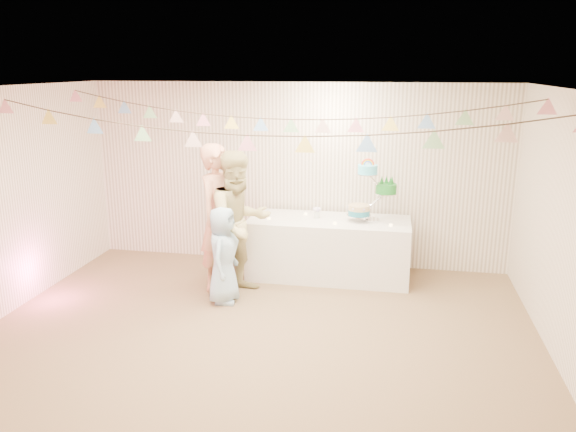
% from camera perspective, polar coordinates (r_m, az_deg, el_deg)
% --- Properties ---
extents(floor, '(6.00, 6.00, 0.00)m').
position_cam_1_polar(floor, '(6.14, -3.29, -12.26)').
color(floor, brown).
rests_on(floor, ground).
extents(ceiling, '(6.00, 6.00, 0.00)m').
position_cam_1_polar(ceiling, '(5.47, -3.71, 12.75)').
color(ceiling, white).
rests_on(ceiling, ground).
extents(back_wall, '(6.00, 6.00, 0.00)m').
position_cam_1_polar(back_wall, '(8.05, 0.84, 4.19)').
color(back_wall, white).
rests_on(back_wall, ground).
extents(front_wall, '(6.00, 6.00, 0.00)m').
position_cam_1_polar(front_wall, '(3.45, -13.82, -11.47)').
color(front_wall, white).
rests_on(front_wall, ground).
extents(right_wall, '(5.00, 5.00, 0.00)m').
position_cam_1_polar(right_wall, '(5.75, 26.95, -1.93)').
color(right_wall, white).
rests_on(right_wall, ground).
extents(table, '(2.16, 0.87, 0.81)m').
position_cam_1_polar(table, '(7.69, 4.15, -3.26)').
color(table, white).
rests_on(table, floor).
extents(cake_stand, '(0.70, 0.41, 0.78)m').
position_cam_1_polar(cake_stand, '(7.50, 8.48, 1.97)').
color(cake_stand, silver).
rests_on(cake_stand, table).
extents(cake_bottom, '(0.31, 0.31, 0.15)m').
position_cam_1_polar(cake_bottom, '(7.53, 7.23, -0.33)').
color(cake_bottom, teal).
rests_on(cake_bottom, cake_stand).
extents(cake_middle, '(0.27, 0.27, 0.22)m').
position_cam_1_polar(cake_middle, '(7.60, 9.85, 1.80)').
color(cake_middle, '#1A7824').
rests_on(cake_middle, cake_stand).
extents(cake_top_tier, '(0.25, 0.25, 0.19)m').
position_cam_1_polar(cake_top_tier, '(7.43, 8.07, 3.71)').
color(cake_top_tier, '#50DAFC').
rests_on(cake_top_tier, cake_stand).
extents(platter, '(0.32, 0.32, 0.02)m').
position_cam_1_polar(platter, '(7.61, 0.62, -0.65)').
color(platter, white).
rests_on(platter, table).
extents(posy, '(0.13, 0.13, 0.15)m').
position_cam_1_polar(posy, '(7.64, 2.95, -0.09)').
color(posy, white).
rests_on(posy, table).
extents(person_adult_a, '(0.63, 0.79, 1.89)m').
position_cam_1_polar(person_adult_a, '(7.19, -6.99, -0.15)').
color(person_adult_a, tan).
rests_on(person_adult_a, floor).
extents(person_adult_b, '(1.11, 1.12, 1.83)m').
position_cam_1_polar(person_adult_b, '(7.01, -4.97, -0.77)').
color(person_adult_b, tan).
rests_on(person_adult_b, floor).
extents(person_child, '(0.38, 0.59, 1.20)m').
position_cam_1_polar(person_child, '(6.85, -6.60, -3.96)').
color(person_child, '#9BC0DC').
rests_on(person_child, floor).
extents(bunting_back, '(5.60, 1.10, 0.40)m').
position_cam_1_polar(bunting_back, '(6.55, -1.26, 10.96)').
color(bunting_back, pink).
rests_on(bunting_back, ceiling).
extents(bunting_front, '(5.60, 0.90, 0.36)m').
position_cam_1_polar(bunting_front, '(5.29, -4.20, 9.63)').
color(bunting_front, '#72A5E5').
rests_on(bunting_front, ceiling).
extents(tealight_0, '(0.04, 0.04, 0.03)m').
position_cam_1_polar(tealight_0, '(7.56, -1.96, -0.24)').
color(tealight_0, '#FFD88C').
rests_on(tealight_0, table).
extents(tealight_1, '(0.04, 0.04, 0.03)m').
position_cam_1_polar(tealight_1, '(7.79, 1.80, 0.23)').
color(tealight_1, '#FFD88C').
rests_on(tealight_1, table).
extents(tealight_2, '(0.04, 0.04, 0.03)m').
position_cam_1_polar(tealight_2, '(7.35, 4.79, -0.72)').
color(tealight_2, '#FFD88C').
rests_on(tealight_2, table).
extents(tealight_3, '(0.04, 0.04, 0.03)m').
position_cam_1_polar(tealight_3, '(7.75, 6.97, 0.06)').
color(tealight_3, '#FFD88C').
rests_on(tealight_3, table).
extents(tealight_4, '(0.04, 0.04, 0.03)m').
position_cam_1_polar(tealight_4, '(7.35, 10.40, -0.91)').
color(tealight_4, '#FFD88C').
rests_on(tealight_4, table).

